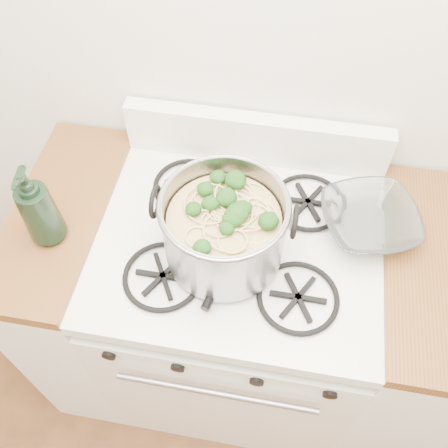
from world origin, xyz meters
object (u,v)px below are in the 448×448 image
at_px(stock_pot, 224,230).
at_px(spatula, 244,228).
at_px(gas_range, 235,316).
at_px(glass_bowl, 368,224).
at_px(bottle, 37,206).

relative_size(stock_pot, spatula, 1.09).
height_order(stock_pot, spatula, stock_pot).
xyz_separation_m(gas_range, stock_pot, (-0.03, -0.05, 0.58)).
bearing_deg(spatula, stock_pot, -106.64).
height_order(glass_bowl, bottle, bottle).
xyz_separation_m(spatula, bottle, (-0.50, -0.10, 0.11)).
height_order(gas_range, glass_bowl, glass_bowl).
relative_size(stock_pot, bottle, 1.35).
bearing_deg(glass_bowl, bottle, -168.20).
distance_m(stock_pot, spatula, 0.12).
distance_m(gas_range, stock_pot, 0.59).
bearing_deg(glass_bowl, gas_range, -164.85).
bearing_deg(stock_pot, gas_range, 59.83).
relative_size(gas_range, bottle, 3.69).
bearing_deg(gas_range, bottle, -170.52).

